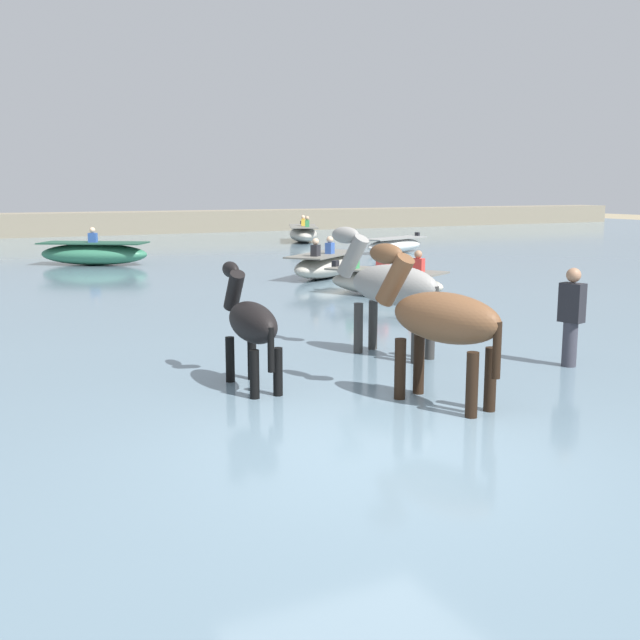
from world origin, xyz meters
TOP-DOWN VIEW (x-y plane):
  - ground_plane at (0.00, 0.00)m, footprint 120.00×120.00m
  - water_surface at (0.00, 10.00)m, footprint 90.00×90.00m
  - horse_lead_bay at (1.44, 0.97)m, footprint 0.89×1.89m
  - horse_trailing_black at (-0.20, 2.61)m, footprint 0.45×1.61m
  - horse_flank_grey at (2.30, 3.40)m, footprint 1.04×1.93m
  - boat_distant_west at (12.09, 18.56)m, footprint 3.27×2.03m
  - boat_near_port at (0.98, 19.00)m, footprint 3.60×2.92m
  - boat_mid_outer at (6.00, 12.60)m, footprint 3.13×2.82m
  - boat_mid_channel at (5.58, 8.76)m, footprint 2.28×2.98m
  - boat_near_starboard at (11.56, 25.47)m, footprint 2.66×3.97m
  - person_onlooker_right at (4.15, 1.65)m, footprint 0.28×0.36m
  - channel_buoy at (4.33, 5.65)m, footprint 0.32×0.32m
  - far_shoreline at (0.00, 35.27)m, footprint 80.00×2.40m

SIDE VIEW (x-z plane):
  - ground_plane at x=0.00m, z-range 0.00..0.00m
  - water_surface at x=0.00m, z-range 0.00..0.26m
  - channel_buoy at x=4.33m, z-range 0.05..0.80m
  - boat_distant_west at x=12.09m, z-range 0.19..0.90m
  - boat_mid_channel at x=5.58m, z-range 0.03..1.11m
  - boat_mid_outer at x=6.00m, z-range 0.02..1.16m
  - boat_near_port at x=0.98m, z-range 0.02..1.22m
  - boat_near_starboard at x=11.56m, z-range 0.02..1.23m
  - far_shoreline at x=0.00m, z-range 0.00..1.42m
  - person_onlooker_right at x=4.15m, z-range 0.05..1.68m
  - horse_trailing_black at x=-0.20m, z-range 0.16..1.93m
  - horse_lead_bay at x=1.44m, z-range 0.19..2.24m
  - horse_flank_grey at x=2.30m, z-range 0.19..2.32m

